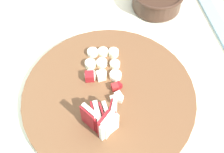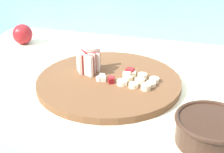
{
  "view_description": "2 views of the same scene",
  "coord_description": "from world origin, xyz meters",
  "views": [
    {
      "loc": [
        -0.4,
        0.04,
        1.52
      ],
      "look_at": [
        -0.01,
        -0.04,
        0.92
      ],
      "focal_mm": 48.73,
      "sensor_mm": 36.0,
      "label": 1
    },
    {
      "loc": [
        0.2,
        -0.81,
        1.3
      ],
      "look_at": [
        -0.03,
        -0.03,
        0.9
      ],
      "focal_mm": 50.51,
      "sensor_mm": 36.0,
      "label": 2
    }
  ],
  "objects": [
    {
      "name": "ceramic_bowl",
      "position": [
        0.24,
        -0.23,
        0.91
      ],
      "size": [
        0.16,
        0.16,
        0.07
      ],
      "color": "#382319",
      "rests_on": "tiled_countertop"
    },
    {
      "name": "apple_wedge_fan",
      "position": [
        -0.12,
        -0.0,
        0.92
      ],
      "size": [
        0.07,
        0.08,
        0.07
      ],
      "color": "#A32323",
      "rests_on": "cutting_board"
    },
    {
      "name": "banana_slice_rows",
      "position": [
        0.05,
        -0.03,
        0.9
      ],
      "size": [
        0.11,
        0.1,
        0.02
      ],
      "color": "white",
      "rests_on": "cutting_board"
    },
    {
      "name": "apple_dice_pile",
      "position": [
        -0.01,
        -0.02,
        0.9
      ],
      "size": [
        0.1,
        0.09,
        0.02
      ],
      "color": "maroon",
      "rests_on": "cutting_board"
    },
    {
      "name": "cutting_board",
      "position": [
        -0.04,
        -0.03,
        0.88
      ],
      "size": [
        0.42,
        0.42,
        0.02
      ],
      "primitive_type": "cylinder",
      "color": "brown",
      "rests_on": "tiled_countertop"
    },
    {
      "name": "tile_backsplash",
      "position": [
        0.0,
        0.42,
        0.63
      ],
      "size": [
        2.4,
        0.04,
        1.27
      ],
      "primitive_type": "cube",
      "color": "#6BADC6",
      "rests_on": "ground"
    },
    {
      "name": "whole_apple",
      "position": [
        -0.46,
        0.21,
        0.91
      ],
      "size": [
        0.08,
        0.08,
        0.08
      ],
      "primitive_type": "sphere",
      "color": "maroon",
      "rests_on": "tiled_countertop"
    }
  ]
}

